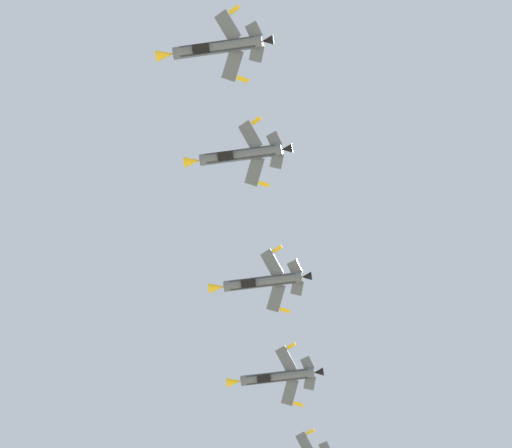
{
  "coord_description": "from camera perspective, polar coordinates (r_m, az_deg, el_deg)",
  "views": [
    {
      "loc": [
        1.6,
        -1.26,
        1.5
      ],
      "look_at": [
        30.65,
        64.76,
        126.25
      ],
      "focal_mm": 67.41,
      "sensor_mm": 36.0,
      "label": 1
    }
  ],
  "objects": [
    {
      "name": "fighter_jet_left_outer",
      "position": [
        146.9,
        0.3,
        -3.46
      ],
      "size": [
        14.25,
        10.73,
        5.99
      ],
      "rotation": [
        0.0,
        0.62,
        1.01
      ],
      "color": "#4C5666"
    },
    {
      "name": "fighter_jet_right_outer",
      "position": [
        158.22,
        1.18,
        -9.07
      ],
      "size": [
        14.25,
        10.63,
        6.33
      ],
      "rotation": [
        0.0,
        0.66,
        1.01
      ],
      "color": "#4C5666"
    },
    {
      "name": "fighter_jet_right_wing",
      "position": [
        139.78,
        -1.02,
        4.11
      ],
      "size": [
        14.25,
        10.69,
        6.12
      ],
      "rotation": [
        0.0,
        0.64,
        1.01
      ],
      "color": "#4C5666"
    },
    {
      "name": "fighter_jet_left_wing",
      "position": [
        130.61,
        -2.42,
        10.4
      ],
      "size": [
        14.25,
        10.86,
        5.5
      ],
      "rotation": [
        0.0,
        0.56,
        1.01
      ],
      "color": "#4C5666"
    }
  ]
}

